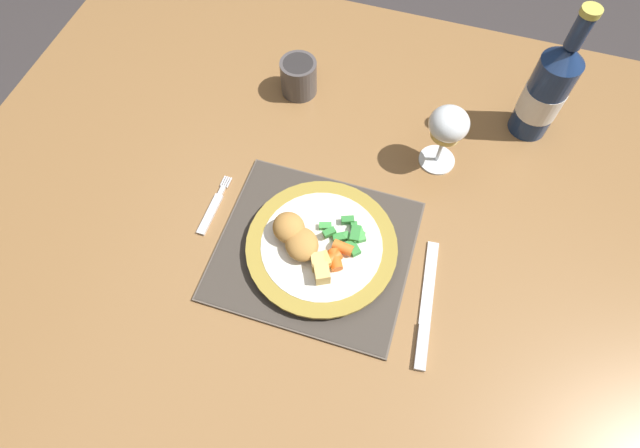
{
  "coord_description": "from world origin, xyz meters",
  "views": [
    {
      "loc": [
        0.14,
        -0.41,
        1.49
      ],
      "look_at": [
        0.02,
        -0.04,
        0.78
      ],
      "focal_mm": 28.0,
      "sensor_mm": 36.0,
      "label": 1
    }
  ],
  "objects_px": {
    "dining_table": "(315,233)",
    "wine_glass": "(448,127)",
    "dinner_plate": "(322,247)",
    "bottle": "(547,91)",
    "drinking_cup": "(299,76)",
    "fork": "(213,209)",
    "table_knife": "(425,314)"
  },
  "relations": [
    {
      "from": "fork",
      "to": "wine_glass",
      "type": "relative_size",
      "value": 0.93
    },
    {
      "from": "dining_table",
      "to": "dinner_plate",
      "type": "xyz_separation_m",
      "value": [
        0.03,
        -0.07,
        0.1
      ]
    },
    {
      "from": "dining_table",
      "to": "bottle",
      "type": "bearing_deg",
      "value": 42.17
    },
    {
      "from": "table_knife",
      "to": "drinking_cup",
      "type": "xyz_separation_m",
      "value": [
        -0.33,
        0.38,
        0.03
      ]
    },
    {
      "from": "dinner_plate",
      "to": "fork",
      "type": "distance_m",
      "value": 0.2
    },
    {
      "from": "table_knife",
      "to": "wine_glass",
      "type": "bearing_deg",
      "value": 97.68
    },
    {
      "from": "fork",
      "to": "bottle",
      "type": "xyz_separation_m",
      "value": [
        0.5,
        0.35,
        0.09
      ]
    },
    {
      "from": "wine_glass",
      "to": "bottle",
      "type": "relative_size",
      "value": 0.5
    },
    {
      "from": "dining_table",
      "to": "table_knife",
      "type": "height_order",
      "value": "table_knife"
    },
    {
      "from": "table_knife",
      "to": "wine_glass",
      "type": "height_order",
      "value": "wine_glass"
    },
    {
      "from": "dinner_plate",
      "to": "bottle",
      "type": "xyz_separation_m",
      "value": [
        0.3,
        0.37,
        0.08
      ]
    },
    {
      "from": "dinner_plate",
      "to": "drinking_cup",
      "type": "relative_size",
      "value": 3.45
    },
    {
      "from": "dinner_plate",
      "to": "dining_table",
      "type": "bearing_deg",
      "value": 116.85
    },
    {
      "from": "dining_table",
      "to": "dinner_plate",
      "type": "bearing_deg",
      "value": -63.15
    },
    {
      "from": "wine_glass",
      "to": "table_knife",
      "type": "bearing_deg",
      "value": -82.32
    },
    {
      "from": "bottle",
      "to": "drinking_cup",
      "type": "height_order",
      "value": "bottle"
    },
    {
      "from": "bottle",
      "to": "table_knife",
      "type": "bearing_deg",
      "value": -104.45
    },
    {
      "from": "wine_glass",
      "to": "fork",
      "type": "bearing_deg",
      "value": -147.87
    },
    {
      "from": "table_knife",
      "to": "drinking_cup",
      "type": "height_order",
      "value": "drinking_cup"
    },
    {
      "from": "dining_table",
      "to": "dinner_plate",
      "type": "relative_size",
      "value": 5.37
    },
    {
      "from": "fork",
      "to": "drinking_cup",
      "type": "bearing_deg",
      "value": 79.86
    },
    {
      "from": "dining_table",
      "to": "wine_glass",
      "type": "distance_m",
      "value": 0.3
    },
    {
      "from": "dining_table",
      "to": "bottle",
      "type": "xyz_separation_m",
      "value": [
        0.33,
        0.3,
        0.18
      ]
    },
    {
      "from": "dinner_plate",
      "to": "bottle",
      "type": "bearing_deg",
      "value": 51.23
    },
    {
      "from": "dinner_plate",
      "to": "wine_glass",
      "type": "height_order",
      "value": "wine_glass"
    },
    {
      "from": "drinking_cup",
      "to": "dining_table",
      "type": "bearing_deg",
      "value": -66.24
    },
    {
      "from": "table_knife",
      "to": "wine_glass",
      "type": "xyz_separation_m",
      "value": [
        -0.04,
        0.29,
        0.09
      ]
    },
    {
      "from": "bottle",
      "to": "fork",
      "type": "bearing_deg",
      "value": -145.07
    },
    {
      "from": "bottle",
      "to": "wine_glass",
      "type": "bearing_deg",
      "value": -139.17
    },
    {
      "from": "fork",
      "to": "bottle",
      "type": "distance_m",
      "value": 0.62
    },
    {
      "from": "dining_table",
      "to": "dinner_plate",
      "type": "distance_m",
      "value": 0.12
    },
    {
      "from": "wine_glass",
      "to": "drinking_cup",
      "type": "bearing_deg",
      "value": 163.35
    }
  ]
}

